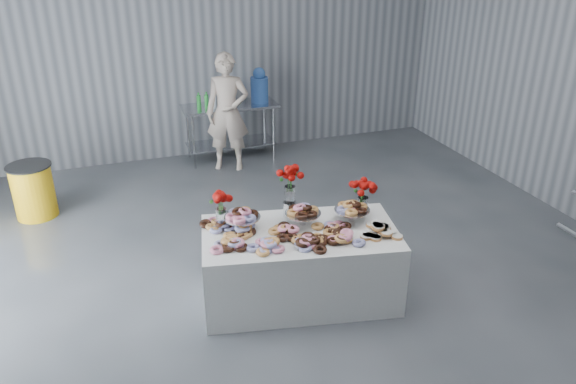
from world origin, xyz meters
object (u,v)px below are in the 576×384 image
Objects in this scene: prep_table at (230,122)px; trash_barrel at (33,191)px; display_table at (300,264)px; person at (228,112)px; water_jug at (259,87)px.

prep_table is 2.11× the size of trash_barrel.
display_table is 1.06× the size of person.
water_jug reaches higher than display_table.
display_table is at bearing -70.69° from person.
water_jug is at bearing 18.48° from trash_barrel.
trash_barrel is (-2.61, 2.82, -0.02)m from display_table.
display_table is 3.98m from prep_table.
prep_table is 0.73m from water_jug.
person reaches higher than display_table.
trash_barrel is (-2.91, -1.14, -0.26)m from prep_table.
display_table is at bearing -101.40° from water_jug.
person is at bearing -148.61° from water_jug.
trash_barrel is at bearing -161.52° from water_jug.
water_jug is at bearing -0.00° from prep_table.
water_jug is 0.78× the size of trash_barrel.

